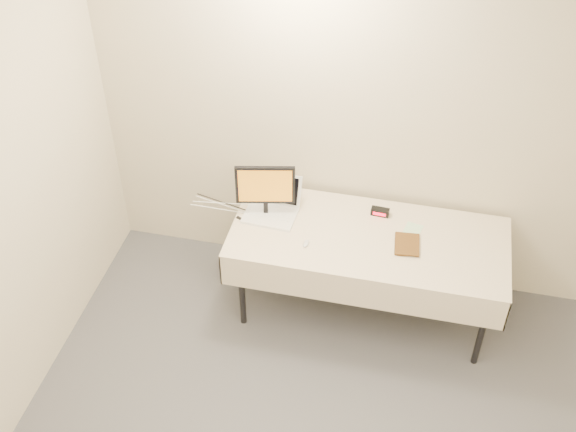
% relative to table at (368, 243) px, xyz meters
% --- Properties ---
extents(back_wall, '(4.00, 0.10, 2.70)m').
position_rel_table_xyz_m(back_wall, '(0.00, 0.45, 0.67)').
color(back_wall, beige).
rests_on(back_wall, ground).
extents(table, '(1.86, 0.81, 0.74)m').
position_rel_table_xyz_m(table, '(0.00, 0.00, 0.00)').
color(table, black).
rests_on(table, ground).
extents(laptop, '(0.37, 0.35, 0.24)m').
position_rel_table_xyz_m(laptop, '(-0.69, 0.12, 0.12)').
color(laptop, white).
rests_on(laptop, table).
extents(monitor, '(0.40, 0.17, 0.41)m').
position_rel_table_xyz_m(monitor, '(-0.73, 0.07, 0.30)').
color(monitor, black).
rests_on(monitor, table).
extents(book, '(0.16, 0.03, 0.22)m').
position_rel_table_xyz_m(book, '(0.18, -0.04, 0.17)').
color(book, brown).
rests_on(book, table).
extents(alarm_clock, '(0.13, 0.06, 0.05)m').
position_rel_table_xyz_m(alarm_clock, '(0.04, 0.24, 0.09)').
color(alarm_clock, black).
rests_on(alarm_clock, table).
extents(clicker, '(0.05, 0.08, 0.02)m').
position_rel_table_xyz_m(clicker, '(-0.40, -0.17, 0.07)').
color(clicker, silver).
rests_on(clicker, table).
extents(paper_form, '(0.17, 0.30, 0.00)m').
position_rel_table_xyz_m(paper_form, '(0.26, 0.06, 0.06)').
color(paper_form, '#B9E2B4').
rests_on(paper_form, table).
extents(usb_dongle, '(0.06, 0.04, 0.01)m').
position_rel_table_xyz_m(usb_dongle, '(-0.89, -0.02, 0.07)').
color(usb_dongle, black).
rests_on(usb_dongle, table).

